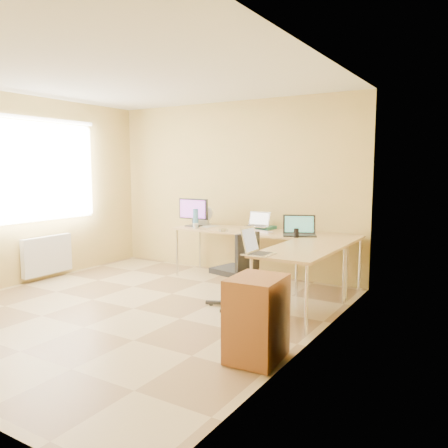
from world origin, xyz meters
The scene contains 25 objects.
floor centered at (0.00, 0.00, 0.00)m, with size 4.50×4.50×0.00m, color tan.
ceiling centered at (0.00, 0.00, 2.60)m, with size 4.50×4.50×0.00m, color white.
wall_back centered at (0.00, 2.25, 1.30)m, with size 4.50×4.50×0.00m, color tan.
wall_left centered at (-2.10, 0.00, 1.30)m, with size 4.50×4.50×0.00m, color tan.
wall_right centered at (2.10, 0.00, 1.30)m, with size 4.50×4.50×0.00m, color tan.
desk_main centered at (0.72, 1.85, 0.36)m, with size 2.65×0.70×0.73m, color tan.
desk_return centered at (1.70, 0.85, 0.36)m, with size 0.70×1.30×0.73m, color tan.
monitor centered at (-0.40, 1.77, 0.94)m, with size 0.49×0.16×0.42m, color black.
book_stack centered at (0.68, 2.05, 0.75)m, with size 0.20×0.27×0.05m, color #317F75.
laptop_center centered at (0.59, 1.93, 0.88)m, with size 0.32×0.25×0.21m, color silver.
laptop_black centered at (1.32, 1.73, 0.86)m, with size 0.42×0.31×0.27m, color black.
keyboard centered at (0.73, 1.77, 0.74)m, with size 0.38×0.11×0.02m, color silver.
mouse centered at (0.76, 1.56, 0.75)m, with size 0.10×0.07×0.04m, color white.
mug centered at (-0.21, 1.55, 0.77)m, with size 0.09×0.09×0.08m, color white.
cd_stack centered at (0.26, 1.55, 0.75)m, with size 0.13×0.13×0.03m, color silver.
water_bottle centered at (-0.28, 1.65, 0.87)m, with size 0.08×0.08×0.28m, color #4E92C7.
papers centered at (-0.20, 1.89, 0.73)m, with size 0.19×0.27×0.01m, color silver.
white_box centered at (-0.40, 1.96, 0.77)m, with size 0.21×0.16×0.08m, color white.
desk_fan centered at (-0.31, 2.01, 0.87)m, with size 0.21×0.21×0.27m, color silver.
black_cup centered at (1.34, 1.55, 0.79)m, with size 0.07×0.07×0.12m, color black.
laptop_return centered at (1.46, 0.30, 0.84)m, with size 0.26×0.34×0.22m, color silver.
office_chair centered at (0.94, 0.68, 0.50)m, with size 0.54×0.54×0.90m, color black.
cabinet centered at (1.85, -0.49, 0.36)m, with size 0.41×0.51×0.70m, color #996135.
radiator centered at (-2.03, 0.40, 0.35)m, with size 0.09×0.80×0.55m, color white.
window centered at (-2.05, 0.40, 1.55)m, with size 0.10×1.80×1.40m, color white.
Camera 1 is at (3.53, -3.75, 1.61)m, focal length 36.30 mm.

